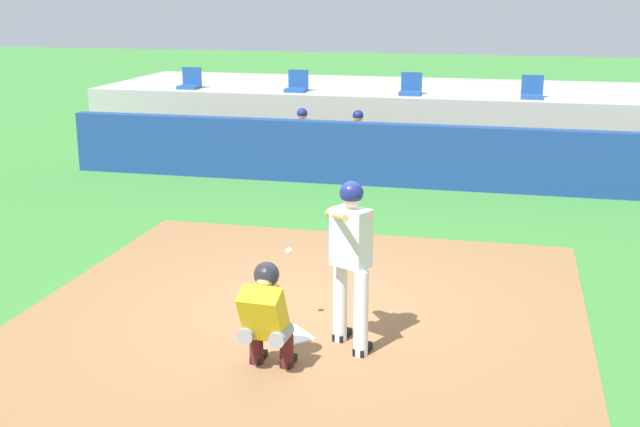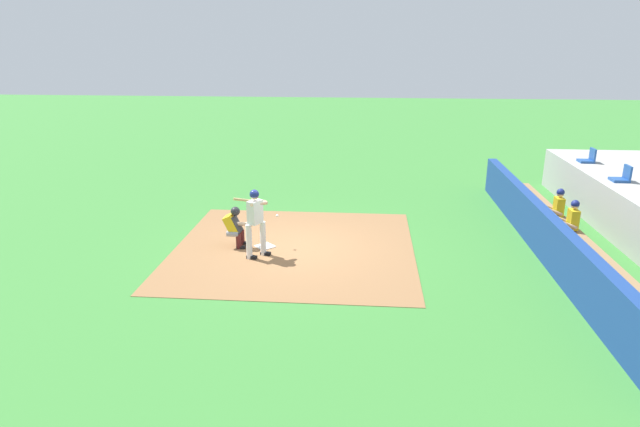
% 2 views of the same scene
% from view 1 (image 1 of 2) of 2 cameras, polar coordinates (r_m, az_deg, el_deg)
% --- Properties ---
extents(ground_plane, '(80.00, 80.00, 0.00)m').
position_cam_1_polar(ground_plane, '(9.58, -0.97, -6.87)').
color(ground_plane, '#387A33').
extents(dirt_infield, '(6.40, 6.40, 0.01)m').
position_cam_1_polar(dirt_infield, '(9.58, -0.97, -6.83)').
color(dirt_infield, olive).
rests_on(dirt_infield, ground).
extents(home_plate, '(0.62, 0.62, 0.02)m').
position_cam_1_polar(home_plate, '(8.86, -2.27, -8.63)').
color(home_plate, white).
rests_on(home_plate, dirt_infield).
extents(batter_at_plate, '(0.57, 0.89, 1.80)m').
position_cam_1_polar(batter_at_plate, '(8.27, 2.13, -2.90)').
color(batter_at_plate, silver).
rests_on(batter_at_plate, ground).
extents(catcher_crouched, '(0.50, 1.48, 1.13)m').
position_cam_1_polar(catcher_crouched, '(7.96, -3.76, -6.95)').
color(catcher_crouched, gray).
rests_on(catcher_crouched, ground).
extents(dugout_wall, '(13.00, 0.30, 1.20)m').
position_cam_1_polar(dugout_wall, '(15.54, 4.96, 4.12)').
color(dugout_wall, navy).
rests_on(dugout_wall, ground).
extents(dugout_bench, '(11.80, 0.44, 0.45)m').
position_cam_1_polar(dugout_bench, '(16.59, 5.45, 3.51)').
color(dugout_bench, olive).
rests_on(dugout_bench, ground).
extents(dugout_player_0, '(0.49, 0.70, 1.30)m').
position_cam_1_polar(dugout_player_0, '(16.73, -1.36, 5.24)').
color(dugout_player_0, '#939399').
rests_on(dugout_player_0, ground).
extents(dugout_player_1, '(0.49, 0.70, 1.30)m').
position_cam_1_polar(dugout_player_1, '(16.48, 2.58, 5.07)').
color(dugout_player_1, '#939399').
rests_on(dugout_player_1, ground).
extents(stands_platform, '(15.00, 4.40, 1.40)m').
position_cam_1_polar(stands_platform, '(19.83, 6.88, 6.81)').
color(stands_platform, '#9E9E99').
rests_on(stands_platform, ground).
extents(stadium_seat_0, '(0.46, 0.46, 0.48)m').
position_cam_1_polar(stadium_seat_0, '(19.54, -9.10, 9.08)').
color(stadium_seat_0, '#1E478C').
rests_on(stadium_seat_0, stands_platform).
extents(stadium_seat_1, '(0.46, 0.46, 0.48)m').
position_cam_1_polar(stadium_seat_1, '(18.71, -1.62, 8.99)').
color(stadium_seat_1, '#1E478C').
rests_on(stadium_seat_1, stands_platform).
extents(stadium_seat_2, '(0.46, 0.46, 0.48)m').
position_cam_1_polar(stadium_seat_2, '(18.22, 6.39, 8.72)').
color(stadium_seat_2, '#1E478C').
rests_on(stadium_seat_2, stands_platform).
extents(stadium_seat_3, '(0.46, 0.46, 0.48)m').
position_cam_1_polar(stadium_seat_3, '(18.09, 14.67, 8.27)').
color(stadium_seat_3, '#1E478C').
rests_on(stadium_seat_3, stands_platform).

